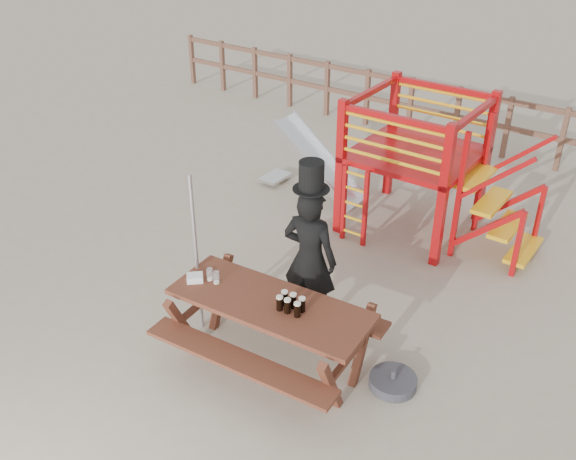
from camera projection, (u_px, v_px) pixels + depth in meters
The scene contains 10 objects.
ground at pixel (257, 342), 7.64m from camera, with size 60.00×60.00×0.00m, color tan.
back_fence at pixel (482, 115), 12.18m from camera, with size 15.09×0.09×1.20m.
playground_fort at pixel (410, 161), 9.55m from camera, with size 4.71×1.84×2.10m.
picnic_table at pixel (270, 325), 7.05m from camera, with size 2.34×1.71×0.87m.
man_with_hat at pixel (310, 256), 7.48m from camera, with size 0.73×0.53×2.17m.
metal_pole at pixel (196, 255), 7.38m from camera, with size 0.05×0.05×2.06m, color #B2B2B7.
parasol_base at pixel (393, 382), 6.98m from camera, with size 0.52×0.52×0.22m.
paper_bag at pixel (195, 278), 7.21m from camera, with size 0.18×0.14×0.08m, color white.
stout_pints at pixel (291, 303), 6.72m from camera, with size 0.30×0.19×0.17m.
empty_glasses at pixel (213, 276), 7.18m from camera, with size 0.17×0.08×0.15m.
Camera 1 is at (3.74, -4.60, 5.02)m, focal length 40.00 mm.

